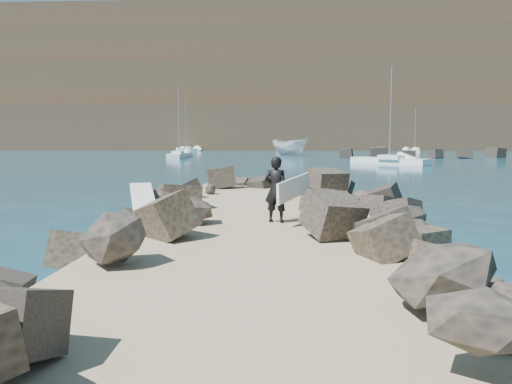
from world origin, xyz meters
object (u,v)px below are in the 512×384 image
at_px(surfer_with_board, 279,189).
at_px(boat_imported, 290,147).
at_px(sailboat_d, 415,151).
at_px(surfboard_resting, 143,202).

bearing_deg(surfer_with_board, boat_imported, 89.01).
bearing_deg(surfer_with_board, sailboat_d, 73.24).
relative_size(surfboard_resting, surfer_with_board, 1.22).
bearing_deg(surfboard_resting, surfer_with_board, -26.08).
bearing_deg(surfboard_resting, boat_imported, 66.68).
height_order(boat_imported, sailboat_d, sailboat_d).
bearing_deg(sailboat_d, surfboard_resting, -109.26).
xyz_separation_m(surfboard_resting, surfer_with_board, (3.60, -0.44, 0.40)).
xyz_separation_m(surfboard_resting, sailboat_d, (27.02, 77.34, -0.69)).
distance_m(boat_imported, surfer_with_board, 64.28).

